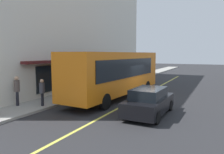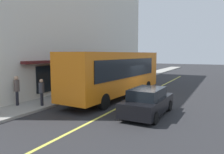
% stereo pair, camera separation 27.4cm
% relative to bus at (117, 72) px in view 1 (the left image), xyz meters
% --- Properties ---
extents(ground, '(120.00, 120.00, 0.00)m').
position_rel_bus_xyz_m(ground, '(0.95, -1.51, -1.99)').
color(ground, '#28282B').
extents(sidewalk, '(80.00, 2.41, 0.15)m').
position_rel_bus_xyz_m(sidewalk, '(0.95, 3.44, -1.91)').
color(sidewalk, '#9E9B93').
rests_on(sidewalk, ground).
extents(lane_centre_stripe, '(36.00, 0.16, 0.01)m').
position_rel_bus_xyz_m(lane_centre_stripe, '(0.95, -1.51, -1.98)').
color(lane_centre_stripe, '#D8D14C').
rests_on(lane_centre_stripe, ground).
extents(storefront_building, '(25.82, 9.41, 14.49)m').
position_rel_bus_xyz_m(storefront_building, '(4.09, 9.04, 5.25)').
color(storefront_building, silver).
rests_on(storefront_building, ground).
extents(bus, '(11.26, 3.16, 3.50)m').
position_rel_bus_xyz_m(bus, '(0.00, 0.00, 0.00)').
color(bus, orange).
rests_on(bus, ground).
extents(traffic_light, '(0.30, 0.52, 3.20)m').
position_rel_bus_xyz_m(traffic_light, '(5.30, 2.95, 0.55)').
color(traffic_light, '#2D2D33').
rests_on(traffic_light, sidewalk).
extents(car_black, '(4.33, 1.92, 1.52)m').
position_rel_bus_xyz_m(car_black, '(-3.55, -3.66, -1.24)').
color(car_black, black).
rests_on(car_black, ground).
extents(pedestrian_waiting, '(0.34, 0.34, 1.68)m').
position_rel_bus_xyz_m(pedestrian_waiting, '(-5.03, 2.76, -0.83)').
color(pedestrian_waiting, black).
rests_on(pedestrian_waiting, sidewalk).
extents(pedestrian_at_corner, '(0.34, 0.34, 1.86)m').
position_rel_bus_xyz_m(pedestrian_at_corner, '(-5.70, 4.18, -0.70)').
color(pedestrian_at_corner, black).
rests_on(pedestrian_at_corner, sidewalk).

